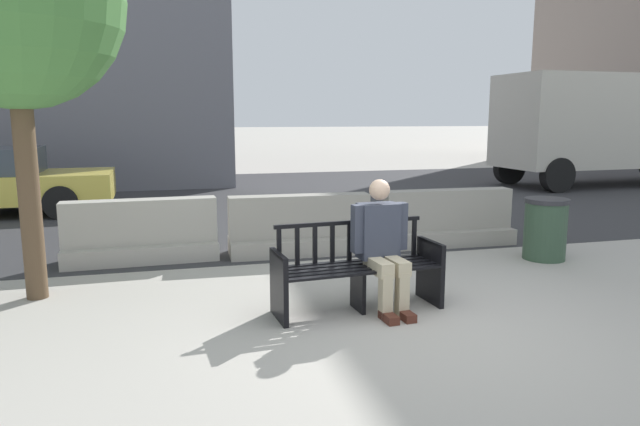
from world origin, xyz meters
TOP-DOWN VIEW (x-y plane):
  - ground_plane at (0.00, 0.00)m, footprint 200.00×200.00m
  - street_asphalt at (0.00, 8.70)m, footprint 120.00×12.00m
  - street_bench at (-0.36, 0.66)m, footprint 1.72×0.65m
  - seated_person at (-0.11, 0.62)m, footprint 0.59×0.74m
  - jersey_barrier_centre at (-0.38, 3.16)m, footprint 2.02×0.75m
  - jersey_barrier_left at (-2.54, 3.28)m, footprint 2.02×0.74m
  - jersey_barrier_right at (1.92, 3.17)m, footprint 2.02×0.74m
  - street_tree at (-3.57, 1.89)m, footprint 2.18×2.18m
  - delivery_truck at (9.88, 9.00)m, footprint 6.88×2.54m
  - trash_bin at (2.79, 1.98)m, footprint 0.59×0.59m

SIDE VIEW (x-z plane):
  - ground_plane at x=0.00m, z-range 0.00..0.00m
  - street_asphalt at x=0.00m, z-range 0.00..0.01m
  - jersey_barrier_centre at x=-0.38m, z-range -0.08..0.76m
  - jersey_barrier_left at x=-2.54m, z-range -0.08..0.76m
  - jersey_barrier_right at x=1.92m, z-range -0.08..0.76m
  - street_bench at x=-0.36m, z-range -0.04..0.84m
  - trash_bin at x=2.79m, z-range 0.00..0.84m
  - seated_person at x=-0.11m, z-range 0.03..1.35m
  - delivery_truck at x=9.88m, z-range 0.16..3.21m
  - street_tree at x=-3.57m, z-range 0.98..5.14m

